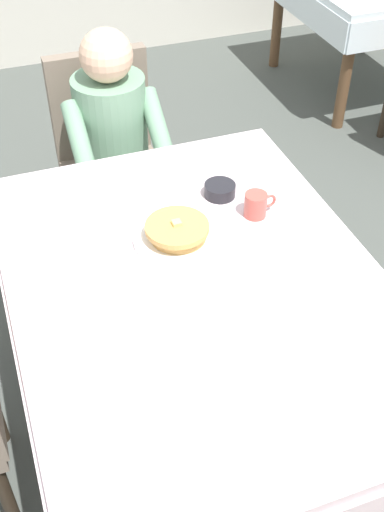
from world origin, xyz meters
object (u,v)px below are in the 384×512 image
object	(u,v)px
cup_coffee	(256,205)
fork_left_of_plate	(122,258)
knife_right_of_plate	(235,231)
spoon_near_edge	(227,310)
diner_person	(113,136)
plate_breakfast	(178,239)
bowl_butter	(220,190)
breakfast_stack	(177,230)
syrup_pitcher	(87,216)
dining_table_main	(198,302)
chair_diner	(107,146)

from	to	relation	value
cup_coffee	fork_left_of_plate	size ratio (longest dim) A/B	0.63
knife_right_of_plate	spoon_near_edge	size ratio (longest dim) A/B	1.33
diner_person	plate_breakfast	bearing A→B (deg)	90.58
fork_left_of_plate	diner_person	bearing A→B (deg)	-16.11
bowl_butter	spoon_near_edge	xyz separation A→B (m)	(-0.19, -0.52, -0.02)
plate_breakfast	breakfast_stack	world-z (taller)	breakfast_stack
fork_left_of_plate	breakfast_stack	bearing A→B (deg)	-87.76
syrup_pitcher	plate_breakfast	bearing A→B (deg)	-35.21
dining_table_main	diner_person	distance (m)	1.01
plate_breakfast	syrup_pitcher	distance (m)	0.31
plate_breakfast	breakfast_stack	distance (m)	0.04
breakfast_stack	knife_right_of_plate	distance (m)	0.20
dining_table_main	bowl_butter	distance (m)	0.46
diner_person	cup_coffee	world-z (taller)	diner_person
chair_diner	syrup_pitcher	distance (m)	0.87
chair_diner	bowl_butter	world-z (taller)	chair_diner
fork_left_of_plate	syrup_pitcher	bearing A→B (deg)	13.86
breakfast_stack	spoon_near_edge	world-z (taller)	breakfast_stack
chair_diner	diner_person	distance (m)	0.21
diner_person	syrup_pitcher	xyz separation A→B (m)	(-0.25, -0.64, 0.11)
breakfast_stack	spoon_near_edge	xyz separation A→B (m)	(0.03, -0.34, -0.04)
bowl_butter	syrup_pitcher	world-z (taller)	syrup_pitcher
plate_breakfast	bowl_butter	distance (m)	0.29
cup_coffee	knife_right_of_plate	bearing A→B (deg)	-148.57
chair_diner	cup_coffee	world-z (taller)	chair_diner
dining_table_main	plate_breakfast	size ratio (longest dim) A/B	5.44
breakfast_stack	plate_breakfast	bearing A→B (deg)	-4.46
cup_coffee	knife_right_of_plate	xyz separation A→B (m)	(-0.10, -0.06, -0.04)
dining_table_main	chair_diner	bearing A→B (deg)	90.22
knife_right_of_plate	spoon_near_edge	bearing A→B (deg)	150.91
diner_person	breakfast_stack	world-z (taller)	diner_person
chair_diner	bowl_butter	size ratio (longest dim) A/B	8.45
dining_table_main	cup_coffee	bearing A→B (deg)	38.94
bowl_butter	syrup_pitcher	xyz separation A→B (m)	(-0.47, -0.01, 0.02)
chair_diner	spoon_near_edge	xyz separation A→B (m)	(0.04, -1.31, 0.21)
syrup_pitcher	fork_left_of_plate	size ratio (longest dim) A/B	0.44
chair_diner	bowl_butter	bearing A→B (deg)	106.01
cup_coffee	syrup_pitcher	bearing A→B (deg)	165.71
chair_diner	cup_coffee	distance (m)	1.01
spoon_near_edge	dining_table_main	bearing A→B (deg)	100.50
plate_breakfast	knife_right_of_plate	distance (m)	0.19
breakfast_stack	bowl_butter	bearing A→B (deg)	40.25
dining_table_main	syrup_pitcher	world-z (taller)	syrup_pitcher
dining_table_main	syrup_pitcher	bearing A→B (deg)	123.69
diner_person	knife_right_of_plate	bearing A→B (deg)	103.32
diner_person	bowl_butter	world-z (taller)	diner_person
breakfast_stack	spoon_near_edge	bearing A→B (deg)	-84.50
diner_person	dining_table_main	bearing A→B (deg)	90.26
chair_diner	spoon_near_edge	distance (m)	1.33
plate_breakfast	fork_left_of_plate	distance (m)	0.19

